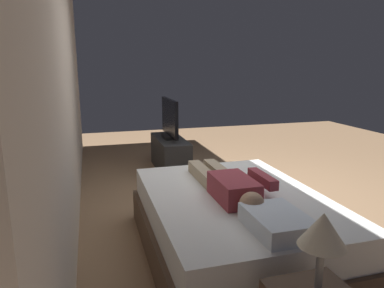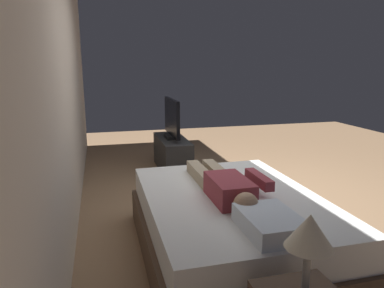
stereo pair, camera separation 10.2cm
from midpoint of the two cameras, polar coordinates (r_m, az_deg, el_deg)
ground_plane at (r=4.20m, az=7.82°, el=-9.66°), size 10.00×10.00×0.00m
back_wall at (r=3.99m, az=-18.87°, el=9.33°), size 6.40×0.10×2.80m
bed at (r=3.07m, az=7.24°, el=-12.96°), size 1.99×1.46×0.54m
pillow at (r=2.38m, az=13.67°, el=-12.22°), size 0.48×0.34×0.12m
person at (r=2.94m, az=6.38°, el=-6.55°), size 1.26×0.46×0.18m
remote at (r=3.26m, az=12.09°, el=-6.20°), size 0.15×0.04×0.02m
tv_stand at (r=5.41m, az=-2.64°, el=-1.65°), size 1.10×0.40×0.50m
tv at (r=5.30m, az=-2.70°, el=3.96°), size 0.88×0.20×0.59m
lamp at (r=1.73m, az=20.01°, el=-13.27°), size 0.22×0.22×0.42m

